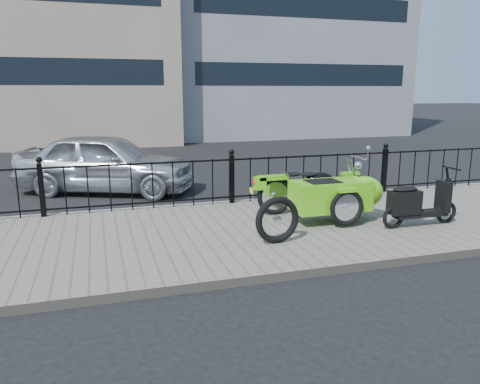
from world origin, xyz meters
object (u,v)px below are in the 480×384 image
object	(u,v)px
motorcycle_sidecar	(336,193)
scooter	(416,204)
sedan_car	(106,163)
spare_tire	(277,220)

from	to	relation	value
motorcycle_sidecar	scooter	bearing A→B (deg)	-35.98
motorcycle_sidecar	sedan_car	bearing A→B (deg)	132.55
spare_tire	sedan_car	world-z (taller)	sedan_car
motorcycle_sidecar	spare_tire	world-z (taller)	motorcycle_sidecar
scooter	motorcycle_sidecar	bearing A→B (deg)	144.02
sedan_car	motorcycle_sidecar	bearing A→B (deg)	-114.16
spare_tire	motorcycle_sidecar	bearing A→B (deg)	32.08
motorcycle_sidecar	spare_tire	bearing A→B (deg)	-147.92
spare_tire	sedan_car	distance (m)	5.44
spare_tire	sedan_car	size ratio (longest dim) A/B	0.17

